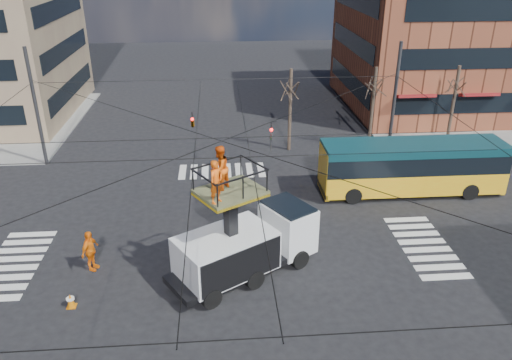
% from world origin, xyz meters
% --- Properties ---
extents(ground, '(120.00, 120.00, 0.00)m').
position_xyz_m(ground, '(0.00, 0.00, 0.00)').
color(ground, black).
rests_on(ground, ground).
extents(sidewalk_ne, '(18.00, 18.00, 0.12)m').
position_xyz_m(sidewalk_ne, '(21.00, 21.00, 0.06)').
color(sidewalk_ne, slate).
rests_on(sidewalk_ne, ground).
extents(crosswalks, '(22.40, 22.40, 0.02)m').
position_xyz_m(crosswalks, '(0.00, 0.00, 0.01)').
color(crosswalks, silver).
rests_on(crosswalks, ground).
extents(building_ne, '(20.06, 16.06, 14.00)m').
position_xyz_m(building_ne, '(21.98, 23.98, 7.00)').
color(building_ne, brown).
rests_on(building_ne, ground).
extents(overhead_network, '(24.24, 24.24, 8.00)m').
position_xyz_m(overhead_network, '(-0.07, 0.40, 4.29)').
color(overhead_network, '#2D2D30').
rests_on(overhead_network, ground).
extents(tree_a, '(2.00, 2.00, 6.00)m').
position_xyz_m(tree_a, '(5.00, 13.50, 4.63)').
color(tree_a, '#382B21').
rests_on(tree_a, ground).
extents(tree_b, '(2.00, 2.00, 6.00)m').
position_xyz_m(tree_b, '(11.00, 13.50, 4.63)').
color(tree_b, '#382B21').
rests_on(tree_b, ground).
extents(tree_c, '(2.00, 2.00, 6.00)m').
position_xyz_m(tree_c, '(17.00, 13.50, 4.63)').
color(tree_c, '#382B21').
rests_on(tree_c, ground).
extents(utility_truck, '(7.17, 5.63, 6.36)m').
position_xyz_m(utility_truck, '(0.95, -1.53, 2.07)').
color(utility_truck, black).
rests_on(utility_truck, ground).
extents(city_bus, '(10.85, 2.67, 3.20)m').
position_xyz_m(city_bus, '(11.31, 5.94, 1.72)').
color(city_bus, orange).
rests_on(city_bus, ground).
extents(traffic_cone, '(0.36, 0.36, 0.64)m').
position_xyz_m(traffic_cone, '(-6.48, -3.41, 0.32)').
color(traffic_cone, '#D06C08').
rests_on(traffic_cone, ground).
extents(worker_ground, '(0.89, 1.27, 2.00)m').
position_xyz_m(worker_ground, '(-6.17, -0.75, 1.00)').
color(worker_ground, orange).
rests_on(worker_ground, ground).
extents(flagger, '(0.87, 1.16, 1.60)m').
position_xyz_m(flagger, '(3.21, 0.93, 0.80)').
color(flagger, orange).
rests_on(flagger, ground).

